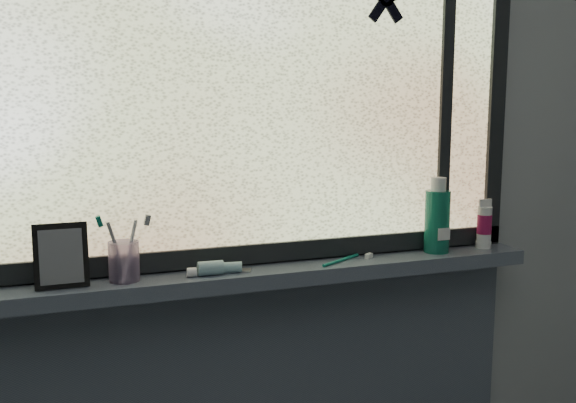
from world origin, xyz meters
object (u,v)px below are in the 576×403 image
at_px(toothbrush_cup, 124,261).
at_px(cream_tube, 484,222).
at_px(vanity_mirror, 61,256).
at_px(mouthwash_bottle, 437,215).

relative_size(toothbrush_cup, cream_tube, 0.92).
bearing_deg(cream_tube, vanity_mirror, -179.53).
bearing_deg(toothbrush_cup, vanity_mirror, -177.20).
distance_m(vanity_mirror, cream_tube, 1.17).
height_order(vanity_mirror, mouthwash_bottle, mouthwash_bottle).
bearing_deg(cream_tube, mouthwash_bottle, 179.96).
relative_size(toothbrush_cup, mouthwash_bottle, 0.54).
bearing_deg(mouthwash_bottle, vanity_mirror, -179.45).
height_order(toothbrush_cup, mouthwash_bottle, mouthwash_bottle).
bearing_deg(cream_tube, toothbrush_cup, -179.85).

